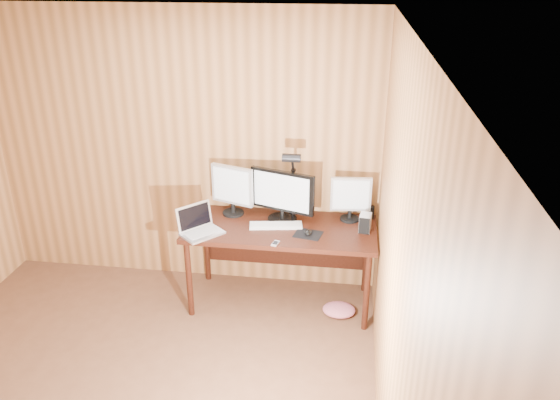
% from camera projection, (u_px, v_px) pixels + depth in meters
% --- Properties ---
extents(room_shell, '(4.00, 4.00, 4.00)m').
position_uv_depth(room_shell, '(76.00, 267.00, 3.03)').
color(room_shell, brown).
rests_on(room_shell, ground).
extents(desk, '(1.60, 0.70, 0.75)m').
position_uv_depth(desk, '(282.00, 236.00, 4.71)').
color(desk, black).
rests_on(desk, floor).
extents(monitor_center, '(0.56, 0.25, 0.45)m').
position_uv_depth(monitor_center, '(282.00, 195.00, 4.62)').
color(monitor_center, black).
rests_on(monitor_center, desk).
extents(monitor_left, '(0.39, 0.19, 0.45)m').
position_uv_depth(monitor_left, '(232.00, 189.00, 4.73)').
color(monitor_left, black).
rests_on(monitor_left, desk).
extents(monitor_right, '(0.35, 0.16, 0.39)m').
position_uv_depth(monitor_right, '(351.00, 198.00, 4.63)').
color(monitor_right, black).
rests_on(monitor_right, desk).
extents(laptop, '(0.40, 0.40, 0.23)m').
position_uv_depth(laptop, '(199.00, 226.00, 4.48)').
color(laptop, silver).
rests_on(laptop, desk).
extents(keyboard, '(0.46, 0.20, 0.02)m').
position_uv_depth(keyboard, '(276.00, 225.00, 4.60)').
color(keyboard, white).
rests_on(keyboard, desk).
extents(mousepad, '(0.25, 0.22, 0.00)m').
position_uv_depth(mousepad, '(308.00, 234.00, 4.47)').
color(mousepad, black).
rests_on(mousepad, desk).
extents(mouse, '(0.09, 0.12, 0.04)m').
position_uv_depth(mouse, '(308.00, 232.00, 4.46)').
color(mouse, black).
rests_on(mouse, mousepad).
extents(hard_drive, '(0.11, 0.14, 0.15)m').
position_uv_depth(hard_drive, '(365.00, 223.00, 4.50)').
color(hard_drive, silver).
rests_on(hard_drive, desk).
extents(phone, '(0.06, 0.10, 0.01)m').
position_uv_depth(phone, '(275.00, 243.00, 4.32)').
color(phone, silver).
rests_on(phone, desk).
extents(speaker, '(0.05, 0.05, 0.12)m').
position_uv_depth(speaker, '(371.00, 212.00, 4.72)').
color(speaker, black).
rests_on(speaker, desk).
extents(desk_lamp, '(0.15, 0.22, 0.66)m').
position_uv_depth(desk_lamp, '(292.00, 175.00, 4.57)').
color(desk_lamp, black).
rests_on(desk_lamp, desk).
extents(fabric_pile, '(0.29, 0.24, 0.09)m').
position_uv_depth(fabric_pile, '(339.00, 310.00, 4.70)').
color(fabric_pile, '#D46678').
rests_on(fabric_pile, floor).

